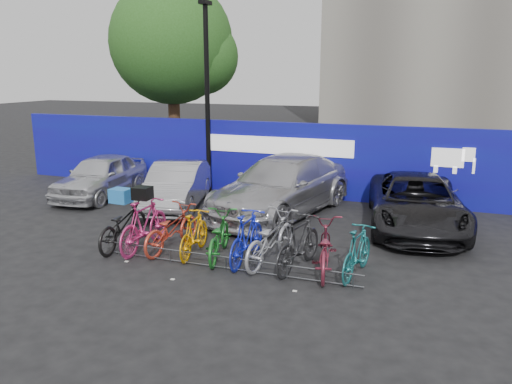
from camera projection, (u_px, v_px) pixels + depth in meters
The scene contains 21 objects.
ground at pixel (237, 260), 10.79m from camera, with size 100.00×100.00×0.00m, color black.
hoarding at pixel (307, 160), 15.99m from camera, with size 22.00×0.18×2.40m.
tree at pixel (177, 45), 21.05m from camera, with size 5.40×5.20×7.80m.
lamppost at pixel (207, 94), 16.03m from camera, with size 0.25×0.50×6.11m.
bike_rack at pixel (226, 263), 10.21m from camera, with size 5.60×0.03×0.30m.
car_0 at pixel (101, 176), 16.19m from camera, with size 1.62×4.03×1.37m, color silver.
car_1 at pixel (177, 185), 14.88m from camera, with size 1.42×4.07×1.34m, color #A0A0A4.
car_2 at pixel (282, 186), 14.23m from camera, with size 2.25×5.54×1.61m, color #B3B2B6.
car_3 at pixel (416, 203), 12.86m from camera, with size 2.27×4.92×1.37m, color black.
bike_0 at pixel (123, 225), 11.51m from camera, with size 0.70×2.02×1.06m, color black.
bike_1 at pixel (144, 225), 11.29m from camera, with size 0.56×1.99×1.19m, color #CC2D74.
bike_2 at pixel (171, 229), 11.29m from camera, with size 0.67×1.93×1.02m, color #C43B28.
bike_3 at pixel (194, 234), 10.98m from camera, with size 0.47×1.66×1.00m, color #F4A105.
bike_4 at pixel (218, 236), 10.82m from camera, with size 0.66×1.89×0.99m, color #1C7524.
bike_5 at pixel (247, 238), 10.53m from camera, with size 0.53×1.86×1.12m, color #1522C4.
bike_6 at pixel (271, 239), 10.50m from camera, with size 0.72×2.07×1.09m, color #A2A3A9.
bike_7 at pixel (299, 243), 10.16m from camera, with size 0.53×1.89×1.14m, color #242426.
bike_8 at pixel (324, 248), 10.02m from camera, with size 0.70×2.00×1.05m, color maroon.
bike_9 at pixel (357, 252), 9.82m from camera, with size 0.48×1.71×1.03m, color #1B6C6E.
cargo_crate at pixel (121, 196), 11.35m from camera, with size 0.45×0.34×0.32m, color blue.
cargo_topcase at pixel (142, 193), 11.12m from camera, with size 0.38×0.34×0.28m, color black.
Camera 1 is at (3.85, -9.40, 3.96)m, focal length 35.00 mm.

